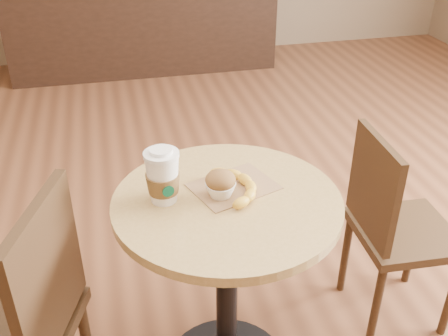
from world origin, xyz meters
name	(u,v)px	position (x,y,z in m)	size (l,w,h in m)	color
cafe_table	(227,259)	(-0.04, -0.11, 0.52)	(0.67, 0.67, 0.75)	black
chair_left	(20,325)	(-0.66, -0.21, 0.49)	(0.49, 0.49, 0.89)	#392513
chair_right	(393,225)	(0.62, 0.03, 0.44)	(0.37, 0.37, 0.80)	#392513
service_counter	(142,7)	(0.00, 3.18, 0.52)	(2.30, 0.65, 1.04)	black
kraft_bag	(234,186)	(-0.01, -0.05, 0.75)	(0.24, 0.18, 0.00)	olive
coffee_cup	(163,178)	(-0.22, -0.08, 0.82)	(0.10, 0.10, 0.17)	white
muffin	(221,184)	(-0.06, -0.09, 0.79)	(0.09, 0.09, 0.08)	white
banana	(238,186)	(0.00, -0.08, 0.77)	(0.13, 0.23, 0.03)	gold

